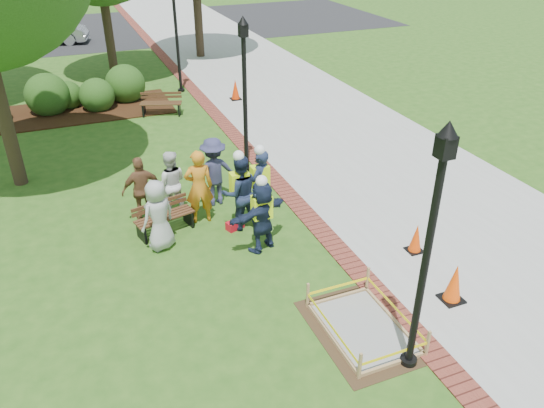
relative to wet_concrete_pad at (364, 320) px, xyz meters
name	(u,v)px	position (x,y,z in m)	size (l,w,h in m)	color
ground	(271,278)	(-0.95, 2.04, -0.23)	(100.00, 100.00, 0.00)	#285116
sidewalk	(294,102)	(4.05, 12.04, -0.22)	(6.00, 60.00, 0.02)	#9E9E99
brick_edging	(214,112)	(0.80, 12.04, -0.22)	(0.50, 60.00, 0.03)	maroon
mulch_bed	(75,112)	(-3.95, 14.04, -0.21)	(7.00, 3.00, 0.05)	#381E0F
parking_lot	(108,29)	(-0.95, 29.04, -0.23)	(36.00, 12.00, 0.01)	black
wet_concrete_pad	(364,320)	(0.00, 0.00, 0.00)	(1.72, 2.31, 0.55)	#47331E
bench_near	(165,223)	(-2.58, 4.58, 0.00)	(1.44, 0.77, 0.74)	brown
bench_far	(162,108)	(-1.02, 12.52, 0.02)	(1.54, 0.91, 0.79)	#52321C
cone_front	(454,284)	(1.99, 0.07, 0.17)	(0.42, 0.42, 0.83)	black
cone_back	(416,239)	(2.32, 1.74, 0.10)	(0.35, 0.35, 0.69)	black
cone_far	(235,90)	(2.03, 13.17, 0.15)	(0.40, 0.40, 0.80)	black
toolbox	(235,225)	(-1.04, 4.12, -0.13)	(0.41, 0.22, 0.20)	red
lamp_near	(430,238)	(0.30, -0.96, 2.25)	(0.28, 0.28, 4.26)	black
lamp_mid	(245,85)	(0.30, 7.04, 2.25)	(0.28, 0.28, 4.26)	black
lamp_far	(176,29)	(0.30, 15.04, 2.25)	(0.28, 0.28, 4.26)	black
shrub_b	(51,113)	(-4.76, 14.28, -0.23)	(1.58, 1.58, 1.58)	#214513
shrub_c	(99,110)	(-3.08, 13.97, -0.23)	(1.28, 1.28, 1.28)	#214513
shrub_d	(127,100)	(-1.93, 14.68, -0.23)	(1.51, 1.51, 1.51)	#214513
shrub_e	(70,107)	(-4.07, 14.67, -0.23)	(1.08, 1.08, 1.08)	#214513
casual_person_a	(158,215)	(-2.79, 4.00, 0.58)	(0.62, 0.53, 1.63)	#A1A1A1
casual_person_b	(199,187)	(-1.67, 4.77, 0.68)	(0.63, 0.44, 1.83)	orange
casual_person_c	(171,183)	(-2.21, 5.42, 0.58)	(0.59, 0.45, 1.63)	silver
casual_person_d	(142,190)	(-2.91, 5.32, 0.59)	(0.55, 0.38, 1.64)	brown
casual_person_e	(214,172)	(-1.10, 5.48, 0.65)	(0.58, 0.39, 1.77)	#303154
hivis_worker_a	(262,213)	(-0.74, 3.12, 0.66)	(0.62, 0.51, 1.80)	#18223F
hivis_worker_b	(260,183)	(-0.31, 4.35, 0.72)	(0.67, 0.64, 1.92)	#1A2945
hivis_worker_c	(240,191)	(-0.88, 4.15, 0.73)	(0.58, 0.37, 1.96)	#1C2C4A
parked_car_b	(50,44)	(-4.42, 26.19, -0.23)	(4.61, 2.00, 1.50)	gray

